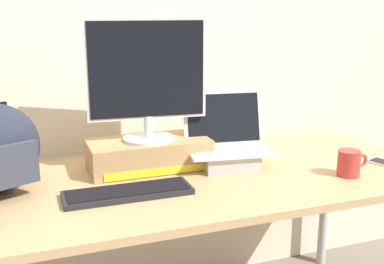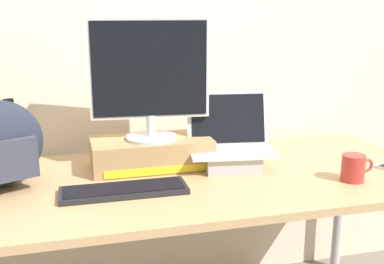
{
  "view_description": "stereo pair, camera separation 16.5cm",
  "coord_description": "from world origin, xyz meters",
  "px_view_note": "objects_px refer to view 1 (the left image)",
  "views": [
    {
      "loc": [
        -0.61,
        -1.67,
        1.39
      ],
      "look_at": [
        0.0,
        0.0,
        0.93
      ],
      "focal_mm": 44.99,
      "sensor_mm": 36.0,
      "label": 1
    },
    {
      "loc": [
        -0.46,
        -1.72,
        1.39
      ],
      "look_at": [
        0.0,
        0.0,
        0.93
      ],
      "focal_mm": 44.99,
      "sensor_mm": 36.0,
      "label": 2
    }
  ],
  "objects_px": {
    "desktop_monitor": "(147,79)",
    "cell_phone": "(384,163)",
    "coffee_mug": "(349,163)",
    "external_keyboard": "(128,192)",
    "toner_box_yellow": "(149,154)",
    "open_laptop": "(228,151)"
  },
  "relations": [
    {
      "from": "toner_box_yellow",
      "to": "external_keyboard",
      "type": "distance_m",
      "value": 0.31
    },
    {
      "from": "desktop_monitor",
      "to": "external_keyboard",
      "type": "xyz_separation_m",
      "value": [
        -0.15,
        -0.26,
        -0.36
      ]
    },
    {
      "from": "desktop_monitor",
      "to": "cell_phone",
      "type": "height_order",
      "value": "desktop_monitor"
    },
    {
      "from": "desktop_monitor",
      "to": "cell_phone",
      "type": "distance_m",
      "value": 1.06
    },
    {
      "from": "desktop_monitor",
      "to": "cell_phone",
      "type": "relative_size",
      "value": 3.19
    },
    {
      "from": "desktop_monitor",
      "to": "external_keyboard",
      "type": "relative_size",
      "value": 1.07
    },
    {
      "from": "desktop_monitor",
      "to": "coffee_mug",
      "type": "distance_m",
      "value": 0.86
    },
    {
      "from": "external_keyboard",
      "to": "coffee_mug",
      "type": "xyz_separation_m",
      "value": [
        0.86,
        -0.1,
        0.04
      ]
    },
    {
      "from": "desktop_monitor",
      "to": "toner_box_yellow",
      "type": "bearing_deg",
      "value": 88.01
    },
    {
      "from": "open_laptop",
      "to": "desktop_monitor",
      "type": "bearing_deg",
      "value": 173.31
    },
    {
      "from": "open_laptop",
      "to": "coffee_mug",
      "type": "distance_m",
      "value": 0.48
    },
    {
      "from": "toner_box_yellow",
      "to": "coffee_mug",
      "type": "xyz_separation_m",
      "value": [
        0.71,
        -0.36,
        -0.01
      ]
    },
    {
      "from": "desktop_monitor",
      "to": "open_laptop",
      "type": "relative_size",
      "value": 1.3
    },
    {
      "from": "toner_box_yellow",
      "to": "external_keyboard",
      "type": "bearing_deg",
      "value": -119.47
    },
    {
      "from": "desktop_monitor",
      "to": "cell_phone",
      "type": "bearing_deg",
      "value": -12.01
    },
    {
      "from": "toner_box_yellow",
      "to": "coffee_mug",
      "type": "relative_size",
      "value": 3.73
    },
    {
      "from": "open_laptop",
      "to": "toner_box_yellow",
      "type": "bearing_deg",
      "value": 173.11
    },
    {
      "from": "toner_box_yellow",
      "to": "coffee_mug",
      "type": "height_order",
      "value": "toner_box_yellow"
    },
    {
      "from": "external_keyboard",
      "to": "cell_phone",
      "type": "distance_m",
      "value": 1.09
    },
    {
      "from": "desktop_monitor",
      "to": "external_keyboard",
      "type": "distance_m",
      "value": 0.47
    },
    {
      "from": "coffee_mug",
      "to": "external_keyboard",
      "type": "bearing_deg",
      "value": 173.55
    },
    {
      "from": "desktop_monitor",
      "to": "open_laptop",
      "type": "distance_m",
      "value": 0.45
    }
  ]
}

